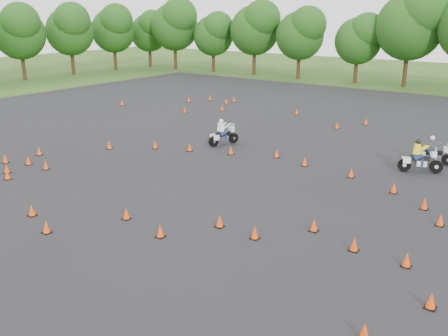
% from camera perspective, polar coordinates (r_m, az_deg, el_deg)
% --- Properties ---
extents(ground, '(140.00, 140.00, 0.00)m').
position_cam_1_polar(ground, '(18.77, -7.21, -6.49)').
color(ground, '#2D5119').
rests_on(ground, ground).
extents(asphalt_pad, '(62.00, 62.00, 0.00)m').
position_cam_1_polar(asphalt_pad, '(23.18, 2.90, -1.61)').
color(asphalt_pad, black).
rests_on(asphalt_pad, ground).
extents(treeline, '(86.96, 32.49, 10.95)m').
position_cam_1_polar(treeline, '(49.18, 23.32, 12.78)').
color(treeline, '#1F4915').
rests_on(treeline, ground).
extents(traffic_cones, '(36.22, 33.21, 0.45)m').
position_cam_1_polar(traffic_cones, '(22.83, 2.17, -1.31)').
color(traffic_cones, '#FA460A').
rests_on(traffic_cones, asphalt_pad).
extents(rider_grey, '(2.03, 1.27, 1.50)m').
position_cam_1_polar(rider_grey, '(27.83, 22.93, 1.89)').
color(rider_grey, '#3B3C42').
rests_on(rider_grey, ground).
extents(rider_yellow, '(2.20, 1.46, 1.63)m').
position_cam_1_polar(rider_yellow, '(26.09, 21.64, 1.22)').
color(rider_yellow, yellow).
rests_on(rider_yellow, ground).
extents(rider_white, '(1.27, 2.12, 1.57)m').
position_cam_1_polar(rider_white, '(29.45, -0.04, 4.17)').
color(rider_white, white).
rests_on(rider_white, ground).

